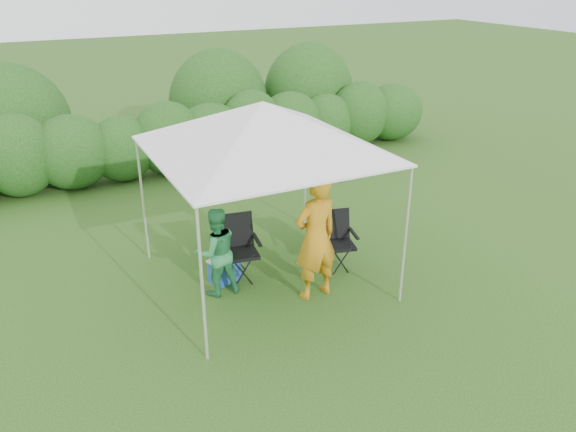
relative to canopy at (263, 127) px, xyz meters
name	(u,v)px	position (x,y,z in m)	size (l,w,h in m)	color
ground	(280,293)	(0.00, -0.50, -2.46)	(70.00, 70.00, 0.00)	#335B1C
hedge	(172,139)	(0.10, 5.50, -1.64)	(14.45, 1.53, 1.80)	#25541A
canopy	(263,127)	(0.00, 0.00, 0.00)	(3.10, 3.10, 2.83)	silver
chair_right	(336,236)	(1.21, -0.13, -1.93)	(0.67, 0.63, 0.94)	black
chair_left	(238,243)	(-0.36, 0.26, -1.89)	(0.70, 0.65, 1.02)	black
man	(316,237)	(0.45, -0.79, -1.49)	(0.71, 0.46, 1.94)	orange
woman	(216,252)	(-0.83, -0.07, -1.77)	(0.67, 0.52, 1.38)	#2B844A
cooler	(225,270)	(-0.61, 0.22, -2.27)	(0.54, 0.46, 0.38)	#214B9B
bottle	(228,252)	(-0.55, 0.18, -1.95)	(0.07, 0.07, 0.25)	#592D0C
lawn_toy	(329,175)	(3.14, 3.38, -2.33)	(0.54, 0.45, 0.27)	#F4AE19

